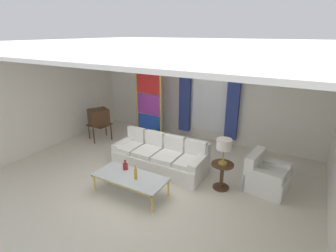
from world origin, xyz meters
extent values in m
plane|color=silver|center=(0.00, 0.00, 0.00)|extent=(16.00, 16.00, 0.00)
cube|color=white|center=(0.00, 3.06, 1.50)|extent=(8.00, 0.12, 3.00)
cube|color=white|center=(-3.66, 0.60, 1.50)|extent=(0.12, 7.00, 3.00)
cube|color=white|center=(0.00, 0.80, 3.02)|extent=(8.00, 7.60, 0.04)
cube|color=white|center=(0.24, 2.98, 1.55)|extent=(1.10, 0.02, 2.50)
cylinder|color=gold|center=(0.24, 2.90, 2.86)|extent=(2.00, 0.04, 0.04)
cube|color=navy|center=(-0.53, 2.88, 1.55)|extent=(0.36, 0.12, 2.70)
cube|color=navy|center=(1.01, 2.88, 1.55)|extent=(0.36, 0.12, 2.70)
cube|color=navy|center=(0.24, 2.88, 2.72)|extent=(1.80, 0.10, 0.28)
cube|color=white|center=(-0.08, 0.56, 0.19)|extent=(2.33, 0.92, 0.38)
cube|color=white|center=(-0.08, 0.93, 0.39)|extent=(2.32, 0.22, 0.78)
cube|color=white|center=(0.99, 0.55, 0.28)|extent=(0.21, 0.86, 0.56)
cube|color=white|center=(-1.15, 0.57, 0.28)|extent=(0.21, 0.86, 0.56)
cube|color=white|center=(0.79, 0.50, 0.44)|extent=(0.54, 0.74, 0.12)
cube|color=white|center=(0.79, 0.82, 0.66)|extent=(0.51, 0.14, 0.40)
cube|color=white|center=(0.21, 0.51, 0.44)|extent=(0.54, 0.74, 0.12)
cube|color=white|center=(0.21, 0.83, 0.66)|extent=(0.51, 0.14, 0.40)
cube|color=white|center=(-0.37, 0.51, 0.44)|extent=(0.54, 0.74, 0.12)
cube|color=white|center=(-0.37, 0.83, 0.66)|extent=(0.51, 0.14, 0.40)
cube|color=white|center=(-0.95, 0.52, 0.44)|extent=(0.54, 0.74, 0.12)
cube|color=white|center=(-0.95, 0.84, 0.66)|extent=(0.51, 0.14, 0.40)
cube|color=silver|center=(-0.06, -0.64, 0.40)|extent=(1.56, 0.70, 0.02)
cube|color=gold|center=(-0.06, -0.31, 0.38)|extent=(1.56, 0.04, 0.03)
cube|color=gold|center=(-0.06, -0.98, 0.38)|extent=(1.56, 0.04, 0.03)
cube|color=gold|center=(-0.82, -0.64, 0.38)|extent=(0.04, 0.70, 0.03)
cube|color=gold|center=(0.70, -0.64, 0.38)|extent=(0.04, 0.70, 0.03)
cylinder|color=gold|center=(-0.80, -0.33, 0.19)|extent=(0.04, 0.04, 0.38)
cylinder|color=gold|center=(0.68, -0.33, 0.19)|extent=(0.04, 0.04, 0.38)
cylinder|color=gold|center=(-0.80, -0.96, 0.19)|extent=(0.04, 0.04, 0.38)
cylinder|color=gold|center=(0.68, -0.96, 0.19)|extent=(0.04, 0.04, 0.38)
cylinder|color=maroon|center=(-0.33, -0.45, 0.48)|extent=(0.11, 0.11, 0.13)
cylinder|color=maroon|center=(-0.33, -0.45, 0.57)|extent=(0.04, 0.04, 0.05)
sphere|color=maroon|center=(-0.33, -0.45, 0.61)|extent=(0.05, 0.05, 0.05)
cylinder|color=gold|center=(0.11, -0.68, 0.52)|extent=(0.07, 0.07, 0.23)
cylinder|color=gold|center=(0.11, -0.68, 0.67)|extent=(0.03, 0.03, 0.06)
sphere|color=gold|center=(0.11, -0.68, 0.72)|extent=(0.04, 0.04, 0.04)
cube|color=#472D19|center=(-2.72, 1.28, 0.50)|extent=(0.62, 0.54, 0.03)
cylinder|color=#472D19|center=(-3.07, 1.14, 0.25)|extent=(0.04, 0.04, 0.50)
cylinder|color=#472D19|center=(-2.81, 1.64, 0.25)|extent=(0.04, 0.04, 0.50)
cylinder|color=#472D19|center=(-2.64, 0.92, 0.25)|extent=(0.04, 0.04, 0.50)
cylinder|color=#472D19|center=(-2.38, 1.42, 0.25)|extent=(0.04, 0.04, 0.50)
cube|color=#472D19|center=(-2.72, 1.28, 0.76)|extent=(0.68, 0.72, 0.48)
cube|color=black|center=(-2.93, 1.39, 0.78)|extent=(0.19, 0.35, 0.30)
cylinder|color=gold|center=(-2.97, 1.32, 0.59)|extent=(0.03, 0.04, 0.04)
cylinder|color=gold|center=(-2.90, 1.46, 0.59)|extent=(0.03, 0.04, 0.04)
cylinder|color=silver|center=(-2.72, 1.28, 1.18)|extent=(0.07, 0.12, 0.34)
cylinder|color=silver|center=(-2.72, 1.28, 1.18)|extent=(0.07, 0.12, 0.34)
cube|color=white|center=(2.43, 0.95, 0.20)|extent=(0.90, 0.90, 0.40)
cube|color=white|center=(2.43, 0.95, 0.45)|extent=(0.77, 0.77, 0.10)
cube|color=white|center=(2.12, 0.99, 0.40)|extent=(0.30, 0.82, 0.80)
cube|color=white|center=(2.48, 1.26, 0.29)|extent=(0.75, 0.27, 0.58)
cube|color=white|center=(2.39, 0.63, 0.29)|extent=(0.75, 0.27, 0.58)
cube|color=gold|center=(-1.92, 2.22, 1.10)|extent=(0.05, 0.05, 2.20)
cube|color=gold|center=(-1.02, 2.22, 1.10)|extent=(0.05, 0.05, 2.20)
cube|color=gold|center=(-1.47, 2.22, 2.17)|extent=(0.90, 0.05, 0.06)
cube|color=gold|center=(-1.47, 2.22, 0.05)|extent=(0.90, 0.05, 0.10)
cube|color=#1E47B7|center=(-1.47, 2.22, 0.43)|extent=(0.82, 0.02, 0.64)
cube|color=purple|center=(-1.47, 2.22, 1.10)|extent=(0.82, 0.02, 0.64)
cube|color=red|center=(-1.47, 2.22, 1.77)|extent=(0.82, 0.02, 0.64)
cylinder|color=beige|center=(-1.10, 1.95, 0.03)|extent=(0.16, 0.16, 0.06)
ellipsoid|color=#1C4D9A|center=(-1.10, 1.95, 0.14)|extent=(0.18, 0.32, 0.20)
sphere|color=#1C4D9A|center=(-1.10, 2.09, 0.25)|extent=(0.09, 0.09, 0.09)
cone|color=gold|center=(-1.10, 2.15, 0.25)|extent=(0.02, 0.04, 0.02)
cone|color=#31894E|center=(-1.10, 1.77, 0.24)|extent=(0.44, 0.40, 0.50)
cylinder|color=#472D19|center=(1.55, 0.50, 0.58)|extent=(0.48, 0.48, 0.03)
cylinder|color=#472D19|center=(1.55, 0.50, 0.29)|extent=(0.08, 0.08, 0.55)
cylinder|color=#472D19|center=(1.55, 0.50, 0.01)|extent=(0.36, 0.36, 0.03)
cylinder|color=#B29338|center=(1.55, 0.50, 0.61)|extent=(0.18, 0.18, 0.04)
cylinder|color=#B29338|center=(1.55, 0.50, 0.81)|extent=(0.03, 0.03, 0.36)
cylinder|color=silver|center=(1.55, 0.50, 1.05)|extent=(0.32, 0.32, 0.22)
camera|label=1|loc=(3.00, -4.44, 3.27)|focal=28.14mm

